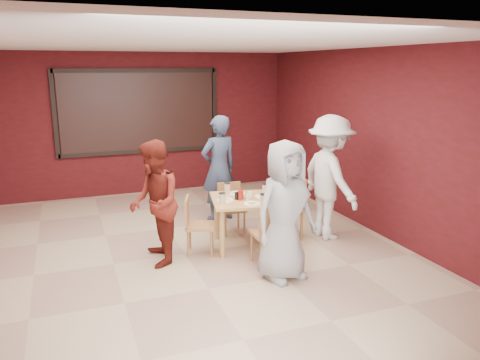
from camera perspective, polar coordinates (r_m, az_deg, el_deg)
name	(u,v)px	position (r m, az deg, el deg)	size (l,w,h in m)	color
floor	(185,254)	(6.58, -6.74, -8.92)	(7.00, 7.00, 0.00)	tan
window_blinds	(139,112)	(9.51, -12.18, 8.14)	(3.00, 0.02, 1.50)	black
dining_table	(244,204)	(6.59, 0.54, -2.97)	(1.07, 1.07, 0.87)	tan
chair_front	(271,231)	(6.00, 3.75, -6.23)	(0.41, 0.41, 0.84)	#A57140
chair_back	(231,205)	(7.26, -1.13, -3.01)	(0.39, 0.39, 0.77)	#A57140
chair_left	(195,222)	(6.43, -5.50, -5.14)	(0.49, 0.49, 0.80)	#A57140
chair_right	(289,204)	(6.98, 5.99, -2.94)	(0.52, 0.52, 0.94)	#A57140
diner_front	(285,211)	(5.58, 5.48, -3.77)	(0.83, 0.54, 1.70)	#969696
diner_back	(219,168)	(7.73, -2.59, 1.42)	(0.64, 0.42, 1.76)	#33405A
diner_left	(155,203)	(6.09, -10.37, -2.82)	(0.79, 0.62, 1.63)	maroon
diner_right	(330,178)	(7.02, 10.91, 0.29)	(1.19, 0.68, 1.84)	white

